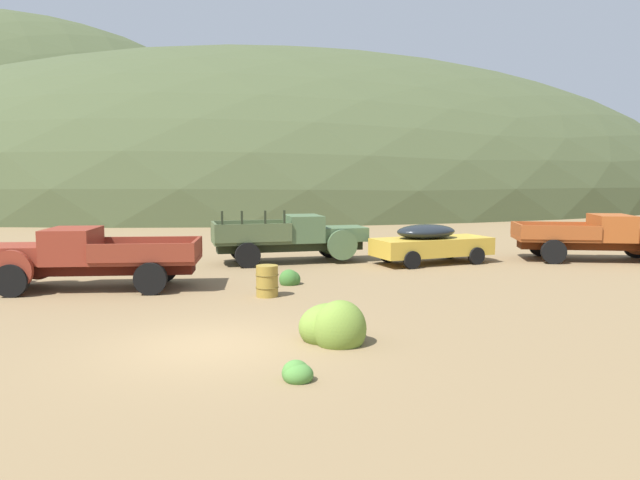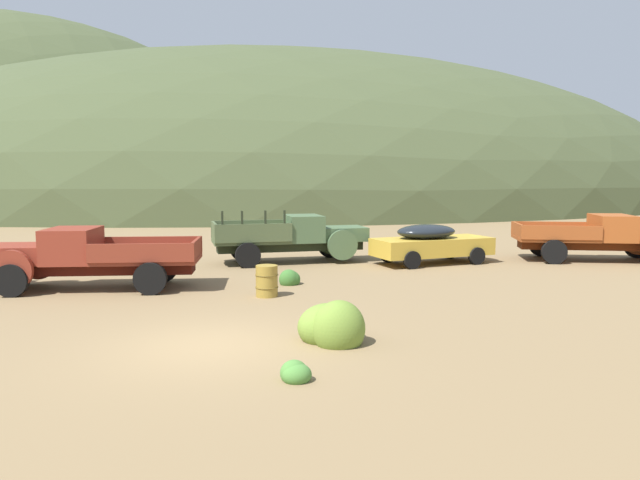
# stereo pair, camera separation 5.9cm
# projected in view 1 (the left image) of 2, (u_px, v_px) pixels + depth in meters

# --- Properties ---
(ground_plane) EXTENTS (300.00, 300.00, 0.00)m
(ground_plane) POSITION_uv_depth(u_px,v_px,m) (210.00, 346.00, 12.45)
(ground_plane) COLOR olive
(hill_distant) EXTENTS (76.73, 52.81, 50.87)m
(hill_distant) POSITION_uv_depth(u_px,v_px,m) (4.00, 199.00, 85.60)
(hill_distant) COLOR #424C2D
(hill_distant) RESTS_ON ground
(hill_center) EXTENTS (107.40, 76.01, 36.26)m
(hill_center) POSITION_uv_depth(u_px,v_px,m) (279.00, 201.00, 78.32)
(hill_center) COLOR #424C2D
(hill_center) RESTS_ON ground
(truck_rust_red) EXTENTS (6.64, 2.93, 1.89)m
(truck_rust_red) POSITION_uv_depth(u_px,v_px,m) (77.00, 257.00, 18.43)
(truck_rust_red) COLOR #42140D
(truck_rust_red) RESTS_ON ground
(truck_weathered_green) EXTENTS (6.18, 2.43, 2.16)m
(truck_weathered_green) POSITION_uv_depth(u_px,v_px,m) (300.00, 237.00, 24.24)
(truck_weathered_green) COLOR #232B1B
(truck_weathered_green) RESTS_ON ground
(car_faded_yellow) EXTENTS (5.22, 2.63, 1.57)m
(car_faded_yellow) POSITION_uv_depth(u_px,v_px,m) (435.00, 243.00, 23.91)
(car_faded_yellow) COLOR gold
(car_faded_yellow) RESTS_ON ground
(truck_oxide_orange) EXTENTS (6.69, 4.14, 1.89)m
(truck_oxide_orange) POSITION_uv_depth(u_px,v_px,m) (609.00, 237.00, 24.51)
(truck_oxide_orange) COLOR #51220D
(truck_oxide_orange) RESTS_ON ground
(oil_drum_by_truck) EXTENTS (0.68, 0.68, 0.91)m
(oil_drum_by_truck) POSITION_uv_depth(u_px,v_px,m) (267.00, 281.00, 17.44)
(oil_drum_by_truck) COLOR olive
(oil_drum_by_truck) RESTS_ON ground
(bush_front_right) EXTENTS (0.70, 0.63, 0.64)m
(bush_front_right) POSITION_uv_depth(u_px,v_px,m) (290.00, 279.00, 19.35)
(bush_front_right) COLOR #3D702D
(bush_front_right) RESTS_ON ground
(bush_near_barrel) EXTENTS (0.54, 0.53, 0.45)m
(bush_near_barrel) POSITION_uv_depth(u_px,v_px,m) (297.00, 374.00, 10.36)
(bush_near_barrel) COLOR #4C8438
(bush_near_barrel) RESTS_ON ground
(bush_back_edge) EXTENTS (1.35, 1.50, 1.20)m
(bush_back_edge) POSITION_uv_depth(u_px,v_px,m) (334.00, 328.00, 12.73)
(bush_back_edge) COLOR olive
(bush_back_edge) RESTS_ON ground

